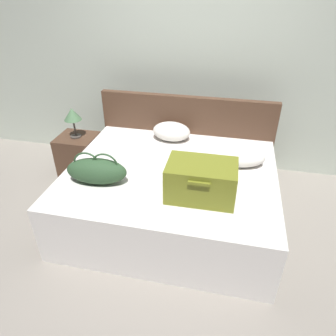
{
  "coord_description": "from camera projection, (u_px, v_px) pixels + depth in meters",
  "views": [
    {
      "loc": [
        0.5,
        -1.98,
        2.11
      ],
      "look_at": [
        0.0,
        0.28,
        0.67
      ],
      "focal_mm": 33.11,
      "sensor_mm": 36.0,
      "label": 1
    }
  ],
  "objects": [
    {
      "name": "pillow_center_head",
      "position": [
        239.0,
        157.0,
        2.92
      ],
      "size": [
        0.52,
        0.32,
        0.17
      ],
      "primitive_type": "ellipsoid",
      "rotation": [
        0.0,
        0.0,
        0.12
      ],
      "color": "white",
      "rests_on": "bed"
    },
    {
      "name": "ground_plane",
      "position": [
        161.0,
        245.0,
        2.85
      ],
      "size": [
        12.0,
        12.0,
        0.0
      ],
      "primitive_type": "plane",
      "color": "gray"
    },
    {
      "name": "nightstand",
      "position": [
        79.0,
        156.0,
        3.74
      ],
      "size": [
        0.44,
        0.4,
        0.51
      ],
      "primitive_type": "cube",
      "color": "#4C3323",
      "rests_on": "ground"
    },
    {
      "name": "headboard",
      "position": [
        186.0,
        137.0,
        3.62
      ],
      "size": [
        1.97,
        0.08,
        0.99
      ],
      "primitive_type": "cube",
      "color": "#4C3323",
      "rests_on": "ground"
    },
    {
      "name": "duffel_bag",
      "position": [
        97.0,
        171.0,
        2.66
      ],
      "size": [
        0.55,
        0.28,
        0.29
      ],
      "rotation": [
        0.0,
        0.0,
        0.09
      ],
      "color": "#2D4C2D",
      "rests_on": "bed"
    },
    {
      "name": "hard_case_large",
      "position": [
        201.0,
        180.0,
        2.47
      ],
      "size": [
        0.56,
        0.39,
        0.3
      ],
      "rotation": [
        0.0,
        0.0,
        0.01
      ],
      "color": "olive",
      "rests_on": "bed"
    },
    {
      "name": "pillow_near_headboard",
      "position": [
        171.0,
        131.0,
        3.38
      ],
      "size": [
        0.43,
        0.33,
        0.19
      ],
      "primitive_type": "ellipsoid",
      "rotation": [
        0.0,
        0.0,
        -0.07
      ],
      "color": "white",
      "rests_on": "bed"
    },
    {
      "name": "table_lamp",
      "position": [
        72.0,
        115.0,
        3.46
      ],
      "size": [
        0.19,
        0.19,
        0.35
      ],
      "color": "#3F3833",
      "rests_on": "nightstand"
    },
    {
      "name": "back_wall",
      "position": [
        194.0,
        59.0,
        3.53
      ],
      "size": [
        8.0,
        0.1,
        2.6
      ],
      "primitive_type": "cube",
      "color": "#B7C1B2",
      "rests_on": "ground"
    },
    {
      "name": "bed",
      "position": [
        171.0,
        195.0,
        3.03
      ],
      "size": [
        1.93,
        1.62,
        0.57
      ],
      "primitive_type": "cube",
      "color": "silver",
      "rests_on": "ground"
    }
  ]
}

